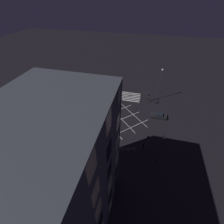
{
  "coord_description": "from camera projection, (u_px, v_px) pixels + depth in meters",
  "views": [
    {
      "loc": [
        -7.22,
        29.02,
        26.37
      ],
      "look_at": [
        0.0,
        0.0,
        1.92
      ],
      "focal_mm": 24.0,
      "sensor_mm": 36.0,
      "label": 1
    }
  ],
  "objects": [
    {
      "name": "traffic_light_nw_main",
      "position": [
        143.0,
        147.0,
        29.46
      ],
      "size": [
        0.39,
        0.36,
        3.32
      ],
      "color": "#2D2D30",
      "rests_on": "ground_plane"
    },
    {
      "name": "traffic_light_median_south",
      "position": [
        120.0,
        89.0,
        44.97
      ],
      "size": [
        0.36,
        0.39,
        4.56
      ],
      "rotation": [
        0.0,
        0.0,
        1.57
      ],
      "color": "#2D2D30",
      "rests_on": "ground_plane"
    },
    {
      "name": "road_markings",
      "position": [
        116.0,
        102.0,
        45.32
      ],
      "size": [
        18.95,
        23.12,
        0.01
      ],
      "color": "silver",
      "rests_on": "ground_plane"
    },
    {
      "name": "traffic_light_se_main",
      "position": [
        94.0,
        87.0,
        46.23
      ],
      "size": [
        2.51,
        0.36,
        4.3
      ],
      "rotation": [
        0.0,
        0.0,
        3.14
      ],
      "color": "#2D2D30",
      "rests_on": "ground_plane"
    },
    {
      "name": "street_lamp_east",
      "position": [
        162.0,
        142.0,
        25.77
      ],
      "size": [
        0.63,
        0.63,
        7.71
      ],
      "color": "#2D2D30",
      "rests_on": "ground_plane"
    },
    {
      "name": "traffic_light_nw_cross",
      "position": [
        148.0,
        142.0,
        30.35
      ],
      "size": [
        0.36,
        2.68,
        3.31
      ],
      "rotation": [
        0.0,
        0.0,
        -1.57
      ],
      "color": "#2D2D30",
      "rests_on": "ground_plane"
    },
    {
      "name": "waiting_car",
      "position": [
        159.0,
        115.0,
        39.6
      ],
      "size": [
        4.1,
        1.8,
        1.28
      ],
      "color": "black",
      "rests_on": "ground_plane"
    },
    {
      "name": "street_lamp_west",
      "position": [
        161.0,
        79.0,
        42.36
      ],
      "size": [
        0.53,
        0.53,
        9.79
      ],
      "color": "#2D2D30",
      "rests_on": "ground_plane"
    },
    {
      "name": "traffic_light_ne_main",
      "position": [
        62.0,
        128.0,
        33.55
      ],
      "size": [
        0.39,
        0.36,
        3.3
      ],
      "rotation": [
        0.0,
        0.0,
        3.14
      ],
      "color": "#2D2D30",
      "rests_on": "ground_plane"
    },
    {
      "name": "traffic_light_sw_main",
      "position": [
        144.0,
        95.0,
        44.14
      ],
      "size": [
        2.48,
        0.36,
        3.26
      ],
      "color": "#2D2D30",
      "rests_on": "ground_plane"
    },
    {
      "name": "traffic_light_median_north",
      "position": [
        104.0,
        136.0,
        31.37
      ],
      "size": [
        0.36,
        0.39,
        3.7
      ],
      "rotation": [
        0.0,
        0.0,
        -1.57
      ],
      "color": "#2D2D30",
      "rests_on": "ground_plane"
    },
    {
      "name": "ground_plane",
      "position": [
        112.0,
        118.0,
        39.85
      ],
      "size": [
        200.0,
        200.0,
        0.0
      ],
      "primitive_type": "plane",
      "color": "black"
    },
    {
      "name": "pedestrian_railing",
      "position": [
        112.0,
        149.0,
        31.15
      ],
      "size": [
        9.41,
        2.38,
        1.05
      ],
      "rotation": [
        0.0,
        0.0,
        -2.9
      ],
      "color": "#B7B7BC",
      "rests_on": "ground_plane"
    },
    {
      "name": "street_tree_near",
      "position": [
        83.0,
        78.0,
        48.04
      ],
      "size": [
        3.89,
        3.89,
        6.3
      ],
      "color": "brown",
      "rests_on": "ground_plane"
    },
    {
      "name": "traffic_light_sw_cross",
      "position": [
        149.0,
        95.0,
        42.69
      ],
      "size": [
        0.36,
        2.4,
        4.19
      ],
      "rotation": [
        0.0,
        0.0,
        1.57
      ],
      "color": "#2D2D30",
      "rests_on": "ground_plane"
    }
  ]
}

